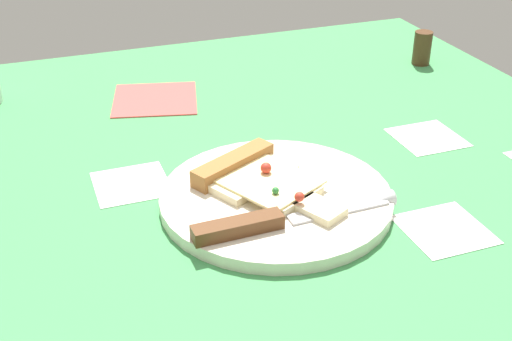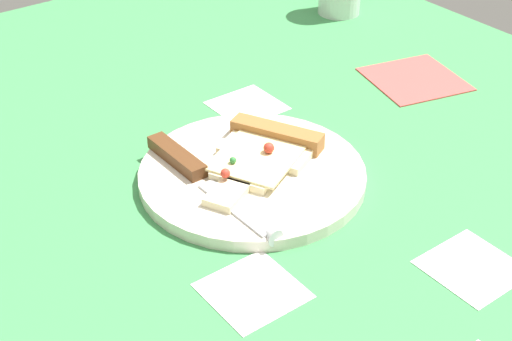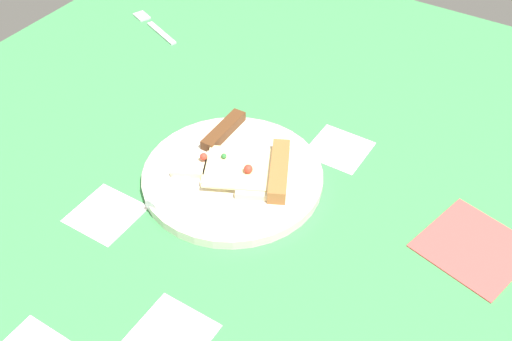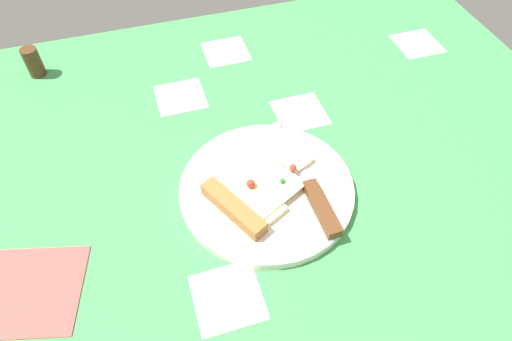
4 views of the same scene
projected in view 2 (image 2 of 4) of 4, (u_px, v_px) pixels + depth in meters
ground_plane at (212, 163)px, 97.63cm from camera, size 121.98×121.98×3.00cm
plate at (252, 175)px, 91.39cm from camera, size 27.35×27.35×1.54cm
pizza_slice at (262, 154)px, 92.46cm from camera, size 15.01×19.05×2.63cm
knife at (198, 174)px, 89.06cm from camera, size 24.04×2.59×2.45cm
napkin at (415, 79)px, 113.63cm from camera, size 15.80×15.80×0.40cm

